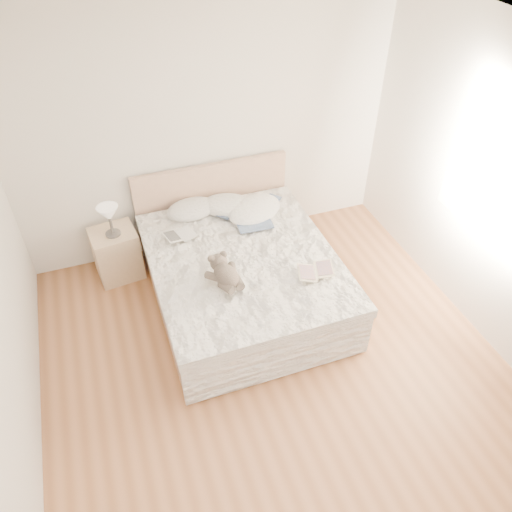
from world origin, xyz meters
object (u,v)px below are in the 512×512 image
bed (241,274)px  childrens_book (316,271)px  nightstand (117,254)px  table_lamp (109,215)px  teddy_bear (227,282)px  photo_book (180,236)px

bed → childrens_book: bed is taller
bed → nightstand: size_ratio=3.83×
table_lamp → childrens_book: table_lamp is taller
teddy_bear → table_lamp: bearing=113.9°
nightstand → photo_book: bearing=-30.6°
table_lamp → teddy_bear: (0.85, -1.15, -0.15)m
childrens_book → photo_book: bearing=155.3°
bed → childrens_book: 0.83m
nightstand → teddy_bear: bearing=-53.8°
bed → teddy_bear: bed is taller
nightstand → photo_book: 0.81m
childrens_book → nightstand: bearing=159.0°
nightstand → childrens_book: 2.15m
bed → photo_book: 0.71m
bed → photo_book: bearing=142.0°
table_lamp → nightstand: bearing=108.8°
table_lamp → photo_book: 0.72m
bed → table_lamp: size_ratio=6.40×
photo_book → childrens_book: 1.40m
photo_book → table_lamp: bearing=136.5°
table_lamp → childrens_book: 2.09m
nightstand → teddy_bear: (0.87, -1.18, 0.37)m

